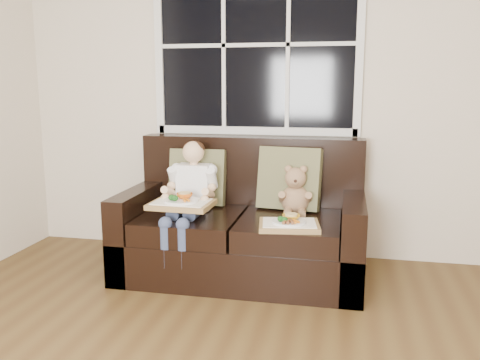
% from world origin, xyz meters
% --- Properties ---
extents(room_walls, '(4.52, 5.02, 2.71)m').
position_xyz_m(room_walls, '(0.00, 0.00, 1.59)').
color(room_walls, beige).
rests_on(room_walls, ground).
extents(window_back, '(1.62, 0.04, 1.37)m').
position_xyz_m(window_back, '(-0.35, 2.48, 1.65)').
color(window_back, black).
rests_on(window_back, room_walls).
extents(loveseat, '(1.70, 0.92, 0.96)m').
position_xyz_m(loveseat, '(-0.35, 2.02, 0.31)').
color(loveseat, black).
rests_on(loveseat, ground).
extents(pillow_left, '(0.43, 0.21, 0.43)m').
position_xyz_m(pillow_left, '(-0.74, 2.17, 0.66)').
color(pillow_left, olive).
rests_on(pillow_left, loveseat).
extents(pillow_right, '(0.47, 0.26, 0.47)m').
position_xyz_m(pillow_right, '(-0.04, 2.17, 0.68)').
color(pillow_right, olive).
rests_on(pillow_right, loveseat).
extents(child, '(0.34, 0.58, 0.78)m').
position_xyz_m(child, '(-0.71, 1.90, 0.62)').
color(child, white).
rests_on(child, loveseat).
extents(teddy_bear, '(0.22, 0.27, 0.36)m').
position_xyz_m(teddy_bear, '(0.01, 2.06, 0.59)').
color(teddy_bear, tan).
rests_on(teddy_bear, loveseat).
extents(tray_left, '(0.42, 0.33, 0.09)m').
position_xyz_m(tray_left, '(-0.71, 1.69, 0.57)').
color(tray_left, olive).
rests_on(tray_left, child).
extents(tray_right, '(0.42, 0.34, 0.09)m').
position_xyz_m(tray_right, '(0.02, 1.67, 0.48)').
color(tray_right, olive).
rests_on(tray_right, loveseat).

